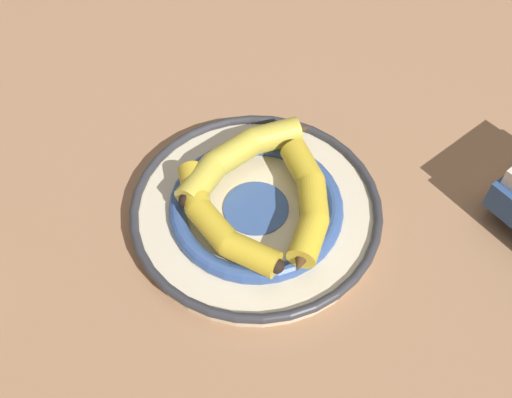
% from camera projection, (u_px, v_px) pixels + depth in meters
% --- Properties ---
extents(ground_plane, '(2.80, 2.80, 0.00)m').
position_uv_depth(ground_plane, '(264.00, 198.00, 0.79)').
color(ground_plane, '#A87A56').
extents(decorative_bowl, '(0.32, 0.32, 0.03)m').
position_uv_depth(decorative_bowl, '(256.00, 210.00, 0.76)').
color(decorative_bowl, beige).
rests_on(decorative_bowl, ground_plane).
extents(banana_a, '(0.18, 0.12, 0.03)m').
position_uv_depth(banana_a, '(217.00, 220.00, 0.71)').
color(banana_a, gold).
rests_on(banana_a, decorative_bowl).
extents(banana_b, '(0.20, 0.06, 0.04)m').
position_uv_depth(banana_b, '(308.00, 203.00, 0.72)').
color(banana_b, gold).
rests_on(banana_b, decorative_bowl).
extents(banana_c, '(0.14, 0.18, 0.04)m').
position_uv_depth(banana_c, '(240.00, 155.00, 0.77)').
color(banana_c, gold).
rests_on(banana_c, decorative_bowl).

